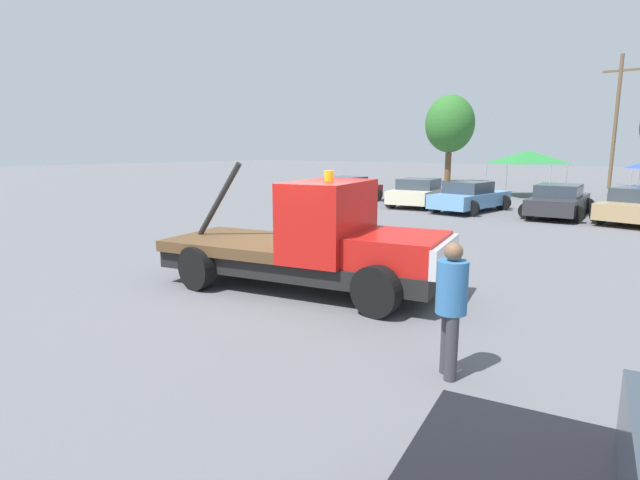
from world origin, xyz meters
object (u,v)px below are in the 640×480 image
(parked_car_maroon, at_px, (348,190))
(parked_car_charcoal, at_px, (558,201))
(traffic_cone, at_px, (449,246))
(tow_truck, at_px, (316,245))
(canopy_tent_green, at_px, (528,157))
(tree_left, at_px, (450,124))
(parked_car_skyblue, at_px, (470,197))
(utility_pole, at_px, (616,119))
(person_near_truck, at_px, (451,301))
(parked_car_cream, at_px, (420,193))

(parked_car_maroon, relative_size, parked_car_charcoal, 0.88)
(traffic_cone, bearing_deg, tow_truck, -97.53)
(canopy_tent_green, xyz_separation_m, tree_left, (-8.65, 8.08, 2.39))
(canopy_tent_green, bearing_deg, parked_car_charcoal, -65.05)
(parked_car_skyblue, distance_m, utility_pole, 19.21)
(person_near_truck, xyz_separation_m, parked_car_cream, (-9.13, 16.41, -0.33))
(person_near_truck, height_order, tree_left, tree_left)
(tow_truck, height_order, person_near_truck, tow_truck)
(tow_truck, height_order, parked_car_maroon, tow_truck)
(parked_car_cream, bearing_deg, tree_left, 10.89)
(person_near_truck, bearing_deg, tow_truck, -67.23)
(tree_left, relative_size, utility_pole, 0.77)
(parked_car_cream, bearing_deg, traffic_cone, -157.99)
(canopy_tent_green, distance_m, utility_pole, 10.38)
(tow_truck, bearing_deg, parked_car_cream, 97.34)
(canopy_tent_green, relative_size, utility_pole, 0.40)
(tow_truck, distance_m, parked_car_cream, 15.50)
(parked_car_charcoal, bearing_deg, tow_truck, 171.77)
(person_near_truck, distance_m, traffic_cone, 7.32)
(parked_car_maroon, relative_size, canopy_tent_green, 1.22)
(parked_car_cream, bearing_deg, parked_car_maroon, 94.69)
(parked_car_skyblue, distance_m, tree_left, 19.61)
(parked_car_charcoal, bearing_deg, canopy_tent_green, 19.91)
(parked_car_charcoal, xyz_separation_m, utility_pole, (-1.09, 17.89, 4.11))
(parked_car_cream, height_order, tree_left, tree_left)
(tree_left, bearing_deg, parked_car_charcoal, -52.54)
(tree_left, bearing_deg, parked_car_cream, -69.35)
(tow_truck, xyz_separation_m, parked_car_maroon, (-9.09, 13.57, -0.28))
(tow_truck, xyz_separation_m, parked_car_skyblue, (-2.68, 13.97, -0.28))
(traffic_cone, bearing_deg, person_near_truck, -65.14)
(traffic_cone, bearing_deg, canopy_tent_green, 101.25)
(tow_truck, distance_m, person_near_truck, 4.14)
(parked_car_skyblue, distance_m, parked_car_charcoal, 3.57)
(utility_pole, bearing_deg, parked_car_skyblue, -97.39)
(tow_truck, bearing_deg, parked_car_charcoal, 73.57)
(parked_car_skyblue, height_order, tree_left, tree_left)
(canopy_tent_green, xyz_separation_m, traffic_cone, (3.61, -18.16, -2.02))
(parked_car_cream, relative_size, tree_left, 0.67)
(parked_car_skyblue, relative_size, utility_pole, 0.51)
(canopy_tent_green, bearing_deg, parked_car_maroon, -123.29)
(parked_car_cream, xyz_separation_m, utility_pole, (5.18, 18.07, 4.11))
(tow_truck, distance_m, tree_left, 33.27)
(utility_pole, bearing_deg, parked_car_charcoal, -86.52)
(tow_truck, xyz_separation_m, utility_pole, (-0.27, 32.57, 3.83))
(person_near_truck, bearing_deg, parked_car_cream, -100.84)
(parked_car_maroon, xyz_separation_m, parked_car_charcoal, (9.91, 1.11, 0.00))
(parked_car_cream, height_order, parked_car_skyblue, same)
(tree_left, bearing_deg, parked_car_skyblue, -62.18)
(parked_car_charcoal, bearing_deg, parked_car_skyblue, 96.47)
(person_near_truck, relative_size, tree_left, 0.24)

